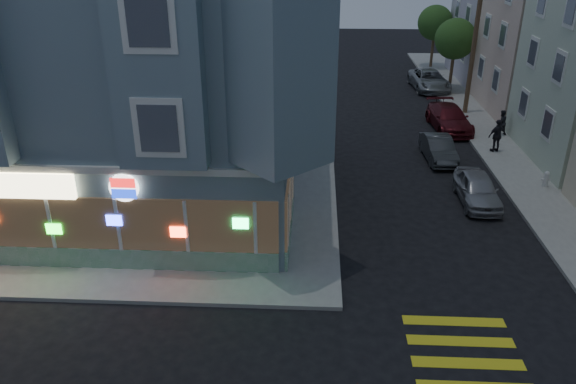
# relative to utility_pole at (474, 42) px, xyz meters

# --- Properties ---
(ground) EXTENTS (120.00, 120.00, 0.00)m
(ground) POSITION_rel_utility_pole_xyz_m (-12.00, -24.00, -4.80)
(ground) COLOR black
(ground) RESTS_ON ground
(sidewalk_nw) EXTENTS (33.00, 42.00, 0.15)m
(sidewalk_nw) POSITION_rel_utility_pole_xyz_m (-25.50, -1.00, -4.72)
(sidewalk_nw) COLOR gray
(sidewalk_nw) RESTS_ON ground
(corner_building) EXTENTS (14.60, 14.60, 11.40)m
(corner_building) POSITION_rel_utility_pole_xyz_m (-18.00, -13.02, 1.02)
(corner_building) COLOR slate
(corner_building) RESTS_ON sidewalk_nw
(row_house_d) EXTENTS (12.00, 8.60, 10.50)m
(row_house_d) POSITION_rel_utility_pole_xyz_m (7.50, 10.00, 0.60)
(row_house_d) COLOR #B0A8B8
(row_house_d) RESTS_ON sidewalk_ne
(utility_pole) EXTENTS (2.20, 0.30, 9.00)m
(utility_pole) POSITION_rel_utility_pole_xyz_m (0.00, 0.00, 0.00)
(utility_pole) COLOR #4C3826
(utility_pole) RESTS_ON sidewalk_ne
(street_tree_near) EXTENTS (3.00, 3.00, 5.30)m
(street_tree_near) POSITION_rel_utility_pole_xyz_m (0.20, 6.00, -0.86)
(street_tree_near) COLOR #4C3826
(street_tree_near) RESTS_ON sidewalk_ne
(street_tree_far) EXTENTS (3.00, 3.00, 5.30)m
(street_tree_far) POSITION_rel_utility_pole_xyz_m (0.20, 14.00, -0.86)
(street_tree_far) COLOR #4C3826
(street_tree_far) RESTS_ON sidewalk_ne
(pedestrian_a) EXTENTS (0.87, 0.77, 1.50)m
(pedestrian_a) POSITION_rel_utility_pole_xyz_m (1.00, -4.49, -3.90)
(pedestrian_a) COLOR black
(pedestrian_a) RESTS_ON sidewalk_ne
(pedestrian_b) EXTENTS (1.15, 0.75, 1.82)m
(pedestrian_b) POSITION_rel_utility_pole_xyz_m (-0.06, -7.35, -3.74)
(pedestrian_b) COLOR black
(pedestrian_b) RESTS_ON sidewalk_ne
(parked_car_a) EXTENTS (1.62, 3.98, 1.35)m
(parked_car_a) POSITION_rel_utility_pole_xyz_m (-2.65, -13.61, -4.12)
(parked_car_a) COLOR #94969B
(parked_car_a) RESTS_ON ground
(parked_car_b) EXTENTS (1.54, 3.92, 1.27)m
(parked_car_b) POSITION_rel_utility_pole_xyz_m (-3.40, -8.41, -4.16)
(parked_car_b) COLOR #36393B
(parked_car_b) RESTS_ON ground
(parked_car_c) EXTENTS (2.42, 5.12, 1.44)m
(parked_car_c) POSITION_rel_utility_pole_xyz_m (-1.77, -3.21, -4.07)
(parked_car_c) COLOR #55131A
(parked_car_c) RESTS_ON ground
(parked_car_d) EXTENTS (2.84, 5.47, 1.47)m
(parked_car_d) POSITION_rel_utility_pole_xyz_m (-1.30, 6.45, -4.06)
(parked_car_d) COLOR gray
(parked_car_d) RESTS_ON ground
(traffic_signal) EXTENTS (0.70, 0.62, 5.51)m
(traffic_signal) POSITION_rel_utility_pole_xyz_m (-12.42, -19.14, -0.92)
(traffic_signal) COLOR black
(traffic_signal) RESTS_ON sidewalk_nw
(fire_hydrant) EXTENTS (0.45, 0.26, 0.77)m
(fire_hydrant) POSITION_rel_utility_pole_xyz_m (1.00, -11.99, -4.24)
(fire_hydrant) COLOR silver
(fire_hydrant) RESTS_ON sidewalk_ne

